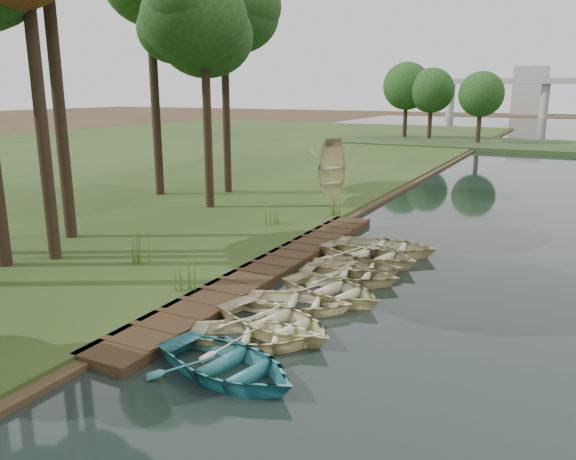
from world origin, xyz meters
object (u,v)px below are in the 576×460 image
at_px(stored_rowboat, 331,199).
at_px(boardwalk, 271,268).
at_px(rowboat_2, 275,318).
at_px(rowboat_1, 255,332).
at_px(rowboat_0, 227,360).

bearing_deg(stored_rowboat, boardwalk, -137.01).
relative_size(rowboat_2, stored_rowboat, 1.03).
xyz_separation_m(rowboat_1, rowboat_2, (0.08, 0.89, 0.03)).
bearing_deg(rowboat_2, rowboat_0, -159.10).
bearing_deg(stored_rowboat, rowboat_1, -132.11).
bearing_deg(stored_rowboat, rowboat_2, -130.89).
bearing_deg(rowboat_1, rowboat_0, 168.04).
bearing_deg(rowboat_2, boardwalk, 46.82).
height_order(boardwalk, rowboat_1, rowboat_1).
relative_size(rowboat_0, rowboat_2, 1.01).
xyz_separation_m(boardwalk, rowboat_2, (2.52, -4.33, 0.27)).
height_order(rowboat_1, stored_rowboat, stored_rowboat).
bearing_deg(rowboat_2, rowboat_1, -168.16).
bearing_deg(boardwalk, rowboat_0, -68.48).
bearing_deg(rowboat_0, stored_rowboat, 27.62).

